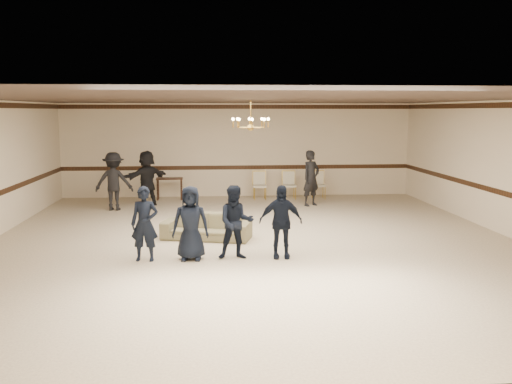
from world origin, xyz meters
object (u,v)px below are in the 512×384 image
console_table (170,189)px  adult_left (114,181)px  chandelier (251,114)px  banquet_chair_right (319,185)px  boy_d (281,222)px  boy_a (145,224)px  boy_b (191,223)px  adult_right (311,178)px  adult_mid (147,178)px  settee (206,226)px  boy_c (236,222)px  banquet_chair_left (260,186)px  banquet_chair_mid (289,185)px

console_table → adult_left: bearing=-131.4°
chandelier → banquet_chair_right: chandelier is taller
boy_d → console_table: size_ratio=1.70×
boy_a → banquet_chair_right: (4.96, 7.62, -0.28)m
boy_b → adult_left: (-2.45, 5.94, 0.12)m
boy_b → boy_d: bearing=3.8°
adult_left → adult_right: size_ratio=1.00×
boy_d → adult_left: adult_left is taller
chandelier → adult_mid: 5.48m
chandelier → boy_b: chandelier is taller
chandelier → boy_a: chandelier is taller
boy_a → adult_left: size_ratio=0.86×
boy_d → adult_right: bearing=75.7°
settee → adult_left: (-2.76, 4.12, 0.57)m
chandelier → boy_c: (-0.48, -2.47, -2.13)m
adult_left → chandelier: bearing=140.0°
banquet_chair_left → banquet_chair_mid: size_ratio=1.00×
adult_right → chandelier: bearing=-153.2°
boy_c → banquet_chair_right: 8.25m
chandelier → boy_c: 3.30m
boy_a → boy_b: size_ratio=1.00×
adult_right → banquet_chair_mid: adult_right is taller
boy_c → banquet_chair_right: (3.16, 7.62, -0.28)m
banquet_chair_left → console_table: banquet_chair_left is taller
banquet_chair_right → console_table: bearing=-179.3°
adult_mid → console_table: bearing=-157.5°
adult_right → adult_mid: bearing=142.2°
boy_c → chandelier: bearing=77.5°
settee → console_table: bearing=117.3°
settee → adult_right: 5.51m
boy_b → chandelier: bearing=64.5°
boy_d → adult_left: bearing=127.0°
chandelier → banquet_chair_mid: chandelier is taller
boy_d → banquet_chair_mid: (1.26, 7.62, -0.28)m
chandelier → adult_left: size_ratio=0.54×
boy_b → banquet_chair_left: size_ratio=1.61×
adult_left → adult_mid: (0.90, 0.70, 0.00)m
banquet_chair_left → chandelier: bearing=-96.0°
adult_left → console_table: (1.51, 1.88, -0.50)m
boy_c → banquet_chair_left: size_ratio=1.61×
settee → boy_a: bearing=-107.9°
adult_mid → boy_a: bearing=55.6°
boy_c → adult_right: (2.65, 6.24, 0.12)m
boy_d → console_table: boy_d is taller
adult_mid → banquet_chair_right: adult_mid is taller
banquet_chair_left → banquet_chair_right: bearing=1.5°
boy_a → banquet_chair_mid: (3.96, 7.62, -0.28)m
settee → boy_b: bearing=-83.9°
adult_left → settee: bearing=126.0°
boy_c → settee: bearing=106.7°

